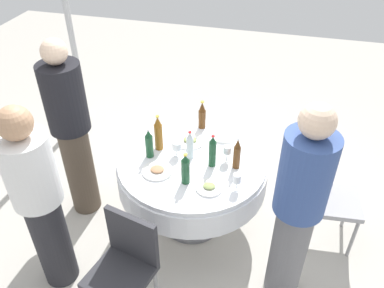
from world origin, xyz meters
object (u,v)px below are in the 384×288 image
bottle_brown_mid (202,115)px  wine_glass_south (227,150)px  bottle_dark_green_north (149,144)px  chair_south (126,261)px  bottle_dark_green_south (185,169)px  plate_near (209,187)px  bottle_dark_green_east (212,152)px  bottle_amber_rear (158,134)px  plate_far (190,141)px  person_rear (71,130)px  wine_glass_right (177,147)px  plate_west (157,171)px  chair_mid (327,194)px  bottle_brown_right (237,154)px  bottle_clear_inner (190,146)px  wine_glass_inner (237,179)px  person_north (298,207)px  dining_table (192,173)px  person_east (40,201)px

bottle_brown_mid → wine_glass_south: 0.53m
bottle_dark_green_north → chair_south: bearing=-82.2°
bottle_dark_green_south → plate_near: (0.19, -0.02, -0.12)m
wine_glass_south → bottle_dark_green_east: bearing=-140.3°
bottle_amber_rear → plate_far: bottle_amber_rear is taller
bottle_dark_green_south → person_rear: 1.09m
bottle_dark_green_east → wine_glass_right: bearing=170.7°
plate_west → chair_mid: (1.35, 0.32, -0.23)m
bottle_brown_right → bottle_brown_mid: bottle_brown_right is taller
bottle_dark_green_north → bottle_brown_right: bottle_brown_right is taller
bottle_dark_green_south → plate_west: bearing=166.4°
bottle_brown_right → wine_glass_south: bottle_brown_right is taller
bottle_dark_green_north → bottle_clear_inner: size_ratio=1.03×
bottle_brown_right → chair_south: bottle_brown_right is taller
wine_glass_right → plate_far: 0.23m
bottle_brown_right → plate_near: bottle_brown_right is taller
wine_glass_inner → person_north: size_ratio=0.09×
wine_glass_inner → chair_mid: bearing=27.1°
chair_south → chair_mid: (1.35, 1.03, 0.00)m
bottle_brown_right → person_north: person_north is taller
bottle_brown_right → chair_south: 1.16m
bottle_dark_green_south → chair_mid: bearing=19.3°
dining_table → person_east: bearing=-136.5°
person_east → chair_south: size_ratio=1.84×
bottle_dark_green_east → bottle_brown_right: 0.19m
bottle_clear_inner → bottle_brown_mid: (-0.01, 0.46, 0.00)m
plate_near → person_east: bearing=-154.4°
bottle_dark_green_north → bottle_brown_mid: (0.32, 0.53, 0.00)m
bottle_dark_green_south → wine_glass_inner: (0.39, 0.02, -0.03)m
bottle_brown_mid → wine_glass_south: (0.31, -0.43, -0.02)m
plate_near → chair_south: bearing=-125.3°
plate_far → chair_mid: size_ratio=0.29×
bottle_dark_green_east → person_north: (0.68, -0.45, 0.00)m
bottle_amber_rear → person_east: person_east is taller
wine_glass_right → person_north: 1.11m
plate_far → chair_mid: bearing=-6.1°
bottle_amber_rear → plate_west: size_ratio=1.35×
wine_glass_inner → plate_far: size_ratio=0.57×
bottle_amber_rear → chair_south: bearing=-85.4°
bottle_brown_mid → bottle_clear_inner: bearing=-89.0°
bottle_amber_rear → dining_table: bearing=-13.7°
wine_glass_inner → plate_near: 0.22m
bottle_dark_green_south → chair_mid: (1.10, 0.38, -0.35)m
wine_glass_right → chair_south: (-0.09, -0.95, -0.31)m
bottle_brown_right → chair_south: (-0.60, -0.93, -0.36)m
bottle_dark_green_north → person_east: 0.95m
dining_table → bottle_brown_mid: (-0.03, 0.48, 0.28)m
wine_glass_right → person_east: person_east is taller
person_east → person_north: size_ratio=0.95×
bottle_amber_rear → plate_west: (0.08, -0.30, -0.14)m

